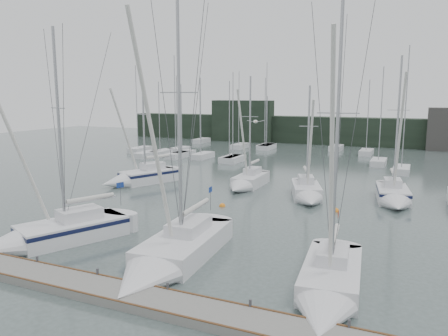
% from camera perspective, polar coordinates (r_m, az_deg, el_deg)
% --- Properties ---
extents(ground, '(160.00, 160.00, 0.00)m').
position_cam_1_polar(ground, '(24.96, -6.39, -11.87)').
color(ground, '#445350').
rests_on(ground, ground).
extents(dock, '(24.00, 2.00, 0.40)m').
position_cam_1_polar(dock, '(21.10, -13.57, -15.66)').
color(dock, slate).
rests_on(dock, ground).
extents(far_treeline, '(90.00, 4.00, 5.00)m').
position_cam_1_polar(far_treeline, '(83.07, 15.91, 4.64)').
color(far_treeline, black).
rests_on(far_treeline, ground).
extents(far_building_left, '(12.00, 3.00, 8.00)m').
position_cam_1_polar(far_building_left, '(86.24, 2.43, 6.16)').
color(far_building_left, black).
rests_on(far_building_left, ground).
extents(mast_forest, '(56.06, 25.35, 14.64)m').
position_cam_1_polar(mast_forest, '(64.68, 7.29, 1.83)').
color(mast_forest, silver).
rests_on(mast_forest, ground).
extents(sailboat_near_left, '(6.51, 9.65, 14.05)m').
position_cam_1_polar(sailboat_near_left, '(28.99, -22.42, -8.22)').
color(sailboat_near_left, silver).
rests_on(sailboat_near_left, ground).
extents(sailboat_near_center, '(3.99, 11.25, 15.70)m').
position_cam_1_polar(sailboat_near_center, '(23.62, -7.52, -11.72)').
color(sailboat_near_center, silver).
rests_on(sailboat_near_center, ground).
extents(sailboat_near_right, '(3.52, 9.29, 14.03)m').
position_cam_1_polar(sailboat_near_right, '(20.66, 13.45, -15.30)').
color(sailboat_near_right, silver).
rests_on(sailboat_near_right, ground).
extents(sailboat_mid_a, '(5.70, 8.64, 11.84)m').
position_cam_1_polar(sailboat_mid_a, '(45.70, -11.32, -1.29)').
color(sailboat_mid_a, silver).
rests_on(sailboat_mid_a, ground).
extents(sailboat_mid_b, '(2.46, 7.54, 11.62)m').
position_cam_1_polar(sailboat_mid_b, '(42.92, 2.87, -1.95)').
color(sailboat_mid_b, silver).
rests_on(sailboat_mid_b, ground).
extents(sailboat_mid_c, '(4.46, 7.25, 10.60)m').
position_cam_1_polar(sailboat_mid_c, '(38.69, 10.86, -3.37)').
color(sailboat_mid_c, silver).
rests_on(sailboat_mid_c, ground).
extents(sailboat_mid_d, '(3.58, 7.63, 13.10)m').
position_cam_1_polar(sailboat_mid_d, '(39.43, 21.33, -3.56)').
color(sailboat_mid_d, silver).
rests_on(sailboat_mid_d, ground).
extents(buoy_a, '(0.52, 0.52, 0.52)m').
position_cam_1_polar(buoy_a, '(36.14, -0.23, -5.02)').
color(buoy_a, orange).
rests_on(buoy_a, ground).
extents(buoy_b, '(0.62, 0.62, 0.62)m').
position_cam_1_polar(buoy_b, '(35.66, 14.32, -5.52)').
color(buoy_b, orange).
rests_on(buoy_b, ground).
extents(seagull, '(0.94, 0.50, 0.19)m').
position_cam_1_polar(seagull, '(24.61, 4.14, 6.08)').
color(seagull, silver).
rests_on(seagull, ground).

